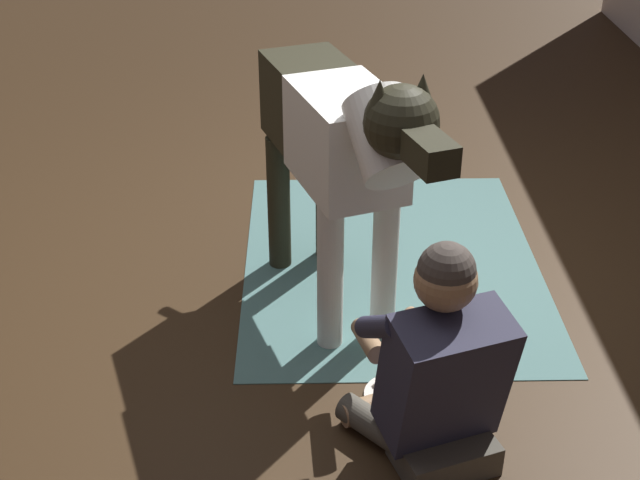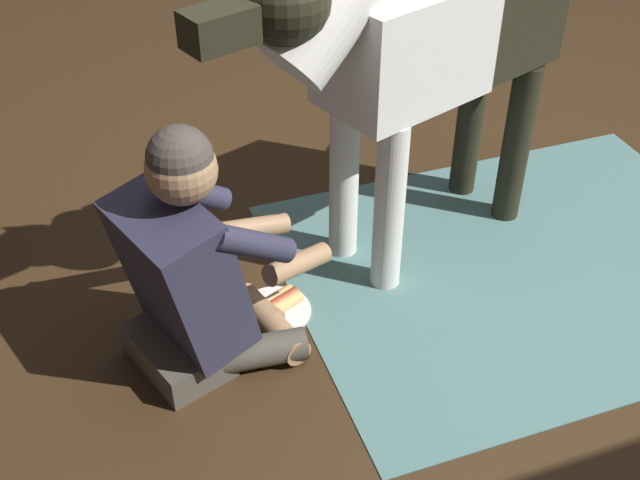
# 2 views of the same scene
# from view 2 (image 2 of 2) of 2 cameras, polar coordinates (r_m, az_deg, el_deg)

# --- Properties ---
(ground_plane) EXTENTS (15.98, 15.98, 0.00)m
(ground_plane) POSITION_cam_2_polar(r_m,az_deg,el_deg) (3.22, 8.87, 0.16)
(ground_plane) COLOR #352414
(area_rug) EXTENTS (1.82, 1.43, 0.01)m
(area_rug) POSITION_cam_2_polar(r_m,az_deg,el_deg) (3.15, 14.64, -1.63)
(area_rug) COLOR slate
(area_rug) RESTS_ON ground
(person_sitting_on_floor) EXTENTS (0.73, 0.60, 0.86)m
(person_sitting_on_floor) POSITION_cam_2_polar(r_m,az_deg,el_deg) (2.51, -8.93, -2.14)
(person_sitting_on_floor) COLOR #4A463C
(person_sitting_on_floor) RESTS_ON ground
(large_dog) EXTENTS (1.56, 0.69, 1.28)m
(large_dog) POSITION_cam_2_polar(r_m,az_deg,el_deg) (2.74, 6.97, 13.41)
(large_dog) COLOR silver
(large_dog) RESTS_ON ground
(hot_dog_on_plate) EXTENTS (0.26, 0.26, 0.06)m
(hot_dog_on_plate) POSITION_cam_2_polar(r_m,az_deg,el_deg) (2.84, -3.26, -4.84)
(hot_dog_on_plate) COLOR white
(hot_dog_on_plate) RESTS_ON ground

